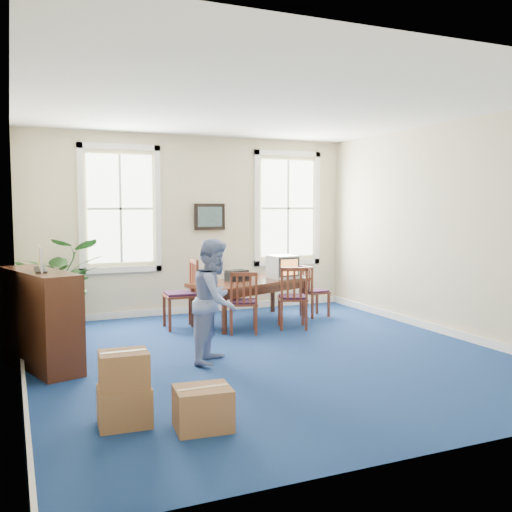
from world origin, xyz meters
name	(u,v)px	position (x,y,z in m)	size (l,w,h in m)	color
floor	(267,355)	(0.00, 0.00, 0.00)	(6.50, 6.50, 0.00)	navy
ceiling	(268,107)	(0.00, 0.00, 3.20)	(6.50, 6.50, 0.00)	white
wall_back	(193,225)	(0.00, 3.25, 1.60)	(6.50, 6.50, 0.00)	beige
wall_front	(443,252)	(0.00, -3.25, 1.60)	(6.50, 6.50, 0.00)	beige
wall_left	(15,238)	(-3.00, 0.00, 1.60)	(6.50, 6.50, 0.00)	beige
wall_right	(449,229)	(3.00, 0.00, 1.60)	(6.50, 6.50, 0.00)	beige
baseboard_back	(194,309)	(0.00, 3.22, 0.06)	(6.00, 0.04, 0.12)	white
baseboard_left	(23,377)	(-2.97, 0.00, 0.06)	(0.04, 6.50, 0.12)	white
baseboard_right	(445,331)	(2.97, 0.00, 0.06)	(0.04, 6.50, 0.12)	white
window_left	(120,209)	(-1.30, 3.23, 1.90)	(1.40, 0.12, 2.20)	white
window_right	(287,208)	(1.90, 3.23, 1.90)	(1.40, 0.12, 2.20)	white
wall_picture	(210,217)	(0.30, 3.20, 1.75)	(0.58, 0.06, 0.48)	black
conference_table	(251,301)	(0.63, 2.04, 0.35)	(2.07, 0.94, 0.71)	#4A2213
crt_tv	(283,267)	(1.24, 2.09, 0.90)	(0.43, 0.47, 0.39)	#B7B7BC
game_console	(298,276)	(1.52, 2.04, 0.73)	(0.15, 0.18, 0.05)	white
equipment_bag	(237,275)	(0.39, 2.09, 0.79)	(0.35, 0.23, 0.17)	black
chair_near_left	(243,302)	(0.20, 1.33, 0.48)	(0.43, 0.43, 0.96)	maroon
chair_near_right	(293,297)	(1.05, 1.33, 0.50)	(0.45, 0.45, 1.00)	maroon
chair_end_left	(180,294)	(-0.60, 2.04, 0.55)	(0.49, 0.49, 1.10)	maroon
chair_end_right	(315,291)	(1.85, 2.04, 0.45)	(0.41, 0.41, 0.90)	maroon
man	(215,300)	(-0.73, -0.03, 0.77)	(0.75, 0.58, 1.54)	#7B8FC4
credenza	(40,315)	(-2.75, 0.62, 0.62)	(0.45, 1.59, 1.25)	#4A2213
brochure_rack	(40,251)	(-2.73, 0.62, 1.41)	(0.13, 0.71, 0.32)	#99999E
potted_plant	(62,284)	(-2.33, 2.66, 0.73)	(1.32, 1.15, 1.46)	#22491C
cardboard_boxes	(142,381)	(-1.99, -1.61, 0.35)	(1.23, 1.23, 0.70)	#9E6B44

